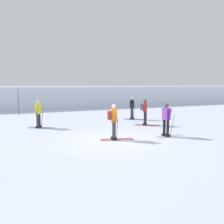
{
  "coord_description": "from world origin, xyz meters",
  "views": [
    {
      "loc": [
        -4.67,
        -10.5,
        2.66
      ],
      "look_at": [
        1.57,
        3.8,
        0.9
      ],
      "focal_mm": 39.65,
      "sensor_mm": 36.0,
      "label": 1
    }
  ],
  "objects": [
    {
      "name": "skier_yellow",
      "position": [
        -2.81,
        4.95,
        0.92
      ],
      "size": [
        1.57,
        1.13,
        1.71
      ],
      "color": "#237AC6",
      "rests_on": "ground"
    },
    {
      "name": "skier_red",
      "position": [
        3.63,
        3.22,
        0.96
      ],
      "size": [
        1.54,
        1.19,
        1.71
      ],
      "color": "red",
      "rests_on": "ground"
    },
    {
      "name": "skier_black",
      "position": [
        4.15,
        5.91,
        0.92
      ],
      "size": [
        1.42,
        1.36,
        1.71
      ],
      "color": "#237AC6",
      "rests_on": "ground"
    },
    {
      "name": "skier_purple",
      "position": [
        2.81,
        -0.25,
        0.92
      ],
      "size": [
        1.62,
        1.0,
        1.71
      ],
      "color": "silver",
      "rests_on": "ground"
    },
    {
      "name": "trail_marker_pole",
      "position": [
        -3.57,
        12.0,
        1.14
      ],
      "size": [
        0.05,
        0.05,
        2.29
      ],
      "primitive_type": "cylinder",
      "color": "#1E56AD",
      "rests_on": "ground"
    },
    {
      "name": "ground_plane",
      "position": [
        0.0,
        0.0,
        0.0
      ],
      "size": [
        120.0,
        120.0,
        0.0
      ],
      "primitive_type": "plane",
      "color": "silver"
    },
    {
      "name": "skier_orange",
      "position": [
        0.06,
        0.16,
        0.96
      ],
      "size": [
        1.64,
        0.97,
        1.71
      ],
      "color": "red",
      "rests_on": "ground"
    },
    {
      "name": "far_snow_ridge",
      "position": [
        0.0,
        19.88,
        1.19
      ],
      "size": [
        80.0,
        9.52,
        2.37
      ],
      "primitive_type": "cube",
      "color": "silver",
      "rests_on": "ground"
    }
  ]
}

